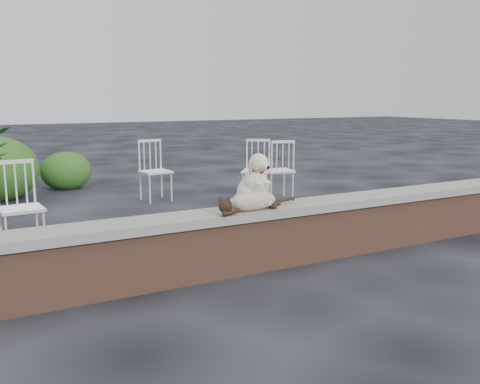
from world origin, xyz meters
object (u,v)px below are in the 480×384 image
chair_d (256,170)px  chair_b (155,171)px  dog (252,179)px  chair_a (21,207)px  cat (252,200)px  chair_c (278,169)px

chair_d → chair_b: (-1.41, 0.68, 0.00)m
dog → chair_a: size_ratio=0.55×
cat → chair_a: (-1.77, 1.70, -0.20)m
chair_b → cat: bearing=-100.5°
dog → chair_b: bearing=77.9°
cat → chair_d: 3.45m
chair_a → chair_d: same height
cat → chair_c: chair_c is taller
dog → cat: bearing=-125.7°
chair_a → chair_c: 4.03m
dog → chair_d: (1.68, 2.81, -0.37)m
dog → chair_d: 3.30m
dog → chair_a: dog is taller
dog → chair_d: size_ratio=0.55×
chair_c → chair_d: same height
chair_a → dog: bearing=-44.2°
cat → chair_d: size_ratio=1.15×
chair_a → chair_b: bearing=38.2°
chair_c → chair_d: (-0.33, 0.11, 0.00)m
chair_a → chair_b: size_ratio=1.00×
chair_c → dog: bearing=64.0°
dog → chair_c: size_ratio=0.55×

